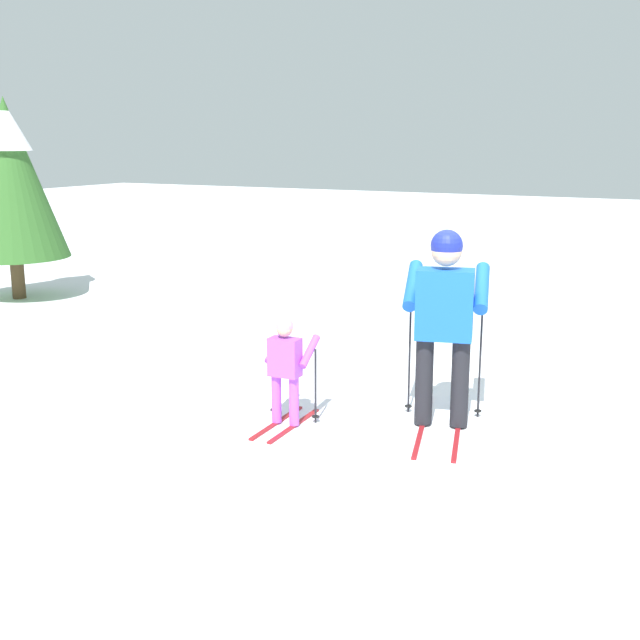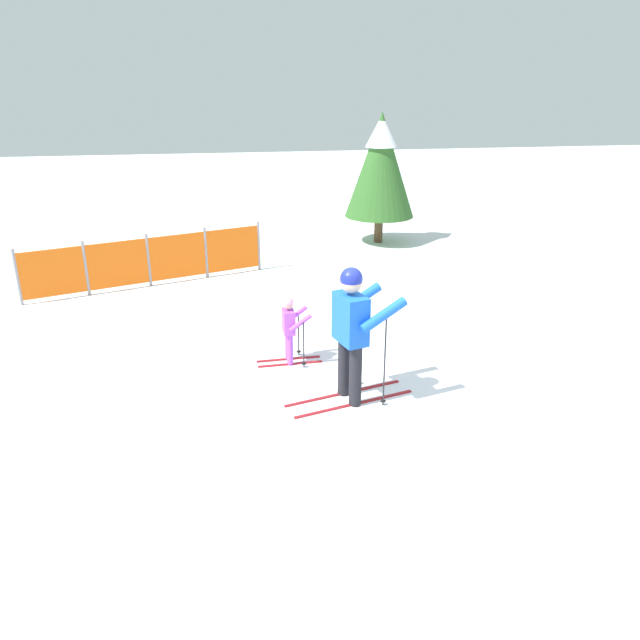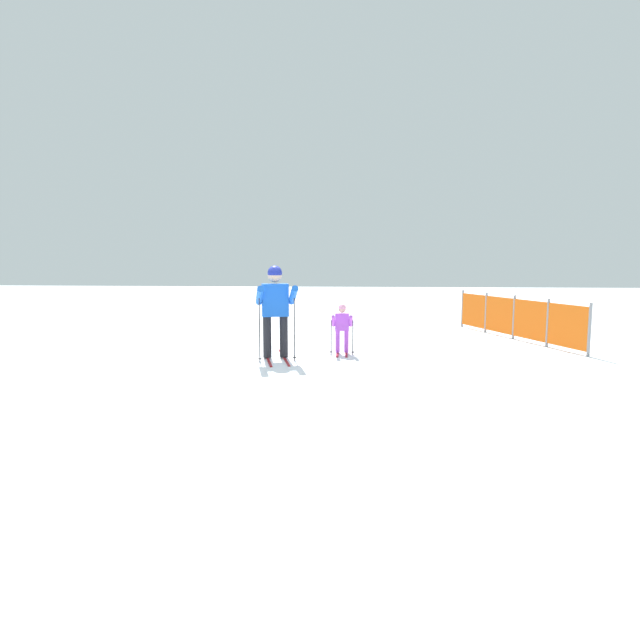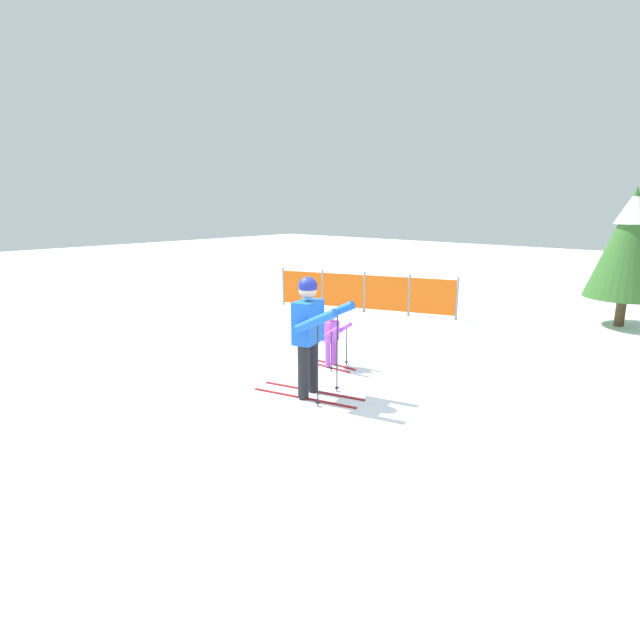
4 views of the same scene
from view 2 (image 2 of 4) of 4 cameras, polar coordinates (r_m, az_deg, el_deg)
ground_plane at (r=8.21m, az=3.84°, el=-7.94°), size 60.00×60.00×0.00m
skier_adult at (r=7.94m, az=3.01°, el=-0.21°), size 1.76×0.93×1.83m
skier_child at (r=9.19m, az=-2.78°, el=-0.47°), size 0.98×0.52×1.04m
safety_fence at (r=13.19m, az=-15.41°, el=5.29°), size 4.67×1.65×1.09m
conifer_far at (r=16.09m, az=5.57°, el=14.07°), size 1.75×1.75×3.25m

